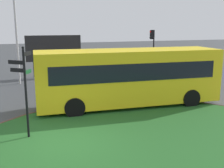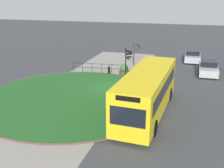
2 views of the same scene
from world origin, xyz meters
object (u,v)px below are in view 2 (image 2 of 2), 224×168
(car_near_lane, at_px, (208,68))
(planter_near_signpost, at_px, (124,71))
(bus_yellow, at_px, (147,91))
(car_far_lane, at_px, (193,56))
(signpost_directional, at_px, (126,64))
(bollard_foreground, at_px, (109,70))
(street_tree_bare, at_px, (135,52))

(car_near_lane, distance_m, planter_near_signpost, 9.00)
(bus_yellow, bearing_deg, car_near_lane, 162.07)
(bus_yellow, xyz_separation_m, car_far_lane, (-17.74, 2.94, -0.99))
(signpost_directional, distance_m, car_near_lane, 9.92)
(signpost_directional, bearing_deg, bollard_foreground, -141.57)
(bus_yellow, bearing_deg, planter_near_signpost, -152.95)
(car_near_lane, height_order, planter_near_signpost, car_near_lane)
(signpost_directional, xyz_separation_m, car_far_lane, (-12.28, 5.76, -1.49))
(car_far_lane, distance_m, planter_near_signpost, 11.27)
(bus_yellow, bearing_deg, bollard_foreground, -144.67)
(planter_near_signpost, bearing_deg, car_near_lane, 110.23)
(bollard_foreground, distance_m, bus_yellow, 10.53)
(signpost_directional, bearing_deg, planter_near_signpost, -162.92)
(bus_yellow, xyz_separation_m, car_near_lane, (-11.84, 4.61, -0.99))
(car_far_lane, relative_size, planter_near_signpost, 3.70)
(bollard_foreground, distance_m, planter_near_signpost, 1.72)
(signpost_directional, height_order, car_far_lane, signpost_directional)
(car_near_lane, bearing_deg, bollard_foreground, -73.65)
(planter_near_signpost, height_order, street_tree_bare, street_tree_bare)
(car_near_lane, relative_size, planter_near_signpost, 3.47)
(car_far_lane, xyz_separation_m, planter_near_signpost, (9.01, -6.77, -0.12))
(car_near_lane, height_order, street_tree_bare, street_tree_bare)
(bus_yellow, distance_m, car_far_lane, 18.01)
(car_near_lane, bearing_deg, street_tree_bare, -102.35)
(car_near_lane, xyz_separation_m, planter_near_signpost, (3.11, -8.45, -0.12))
(bus_yellow, distance_m, planter_near_signpost, 9.60)
(bollard_foreground, distance_m, car_near_lane, 10.58)
(planter_near_signpost, bearing_deg, bollard_foreground, -94.78)
(bollard_foreground, xyz_separation_m, car_far_lane, (-8.86, 8.48, 0.22))
(planter_near_signpost, bearing_deg, bus_yellow, 23.69)
(bus_yellow, distance_m, street_tree_bare, 14.19)
(bollard_foreground, height_order, street_tree_bare, street_tree_bare)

